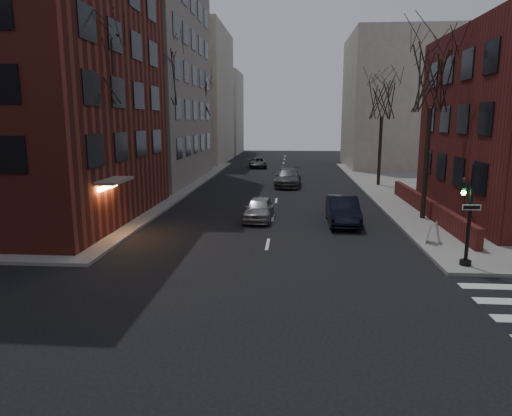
# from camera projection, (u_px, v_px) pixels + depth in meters

# --- Properties ---
(ground) EXTENTS (160.00, 160.00, 0.00)m
(ground) POSITION_uv_depth(u_px,v_px,m) (239.00, 392.00, 9.88)
(ground) COLOR black
(ground) RESTS_ON ground
(building_left_tan) EXTENTS (18.00, 18.00, 28.00)m
(building_left_tan) POSITION_uv_depth(u_px,v_px,m) (96.00, 29.00, 41.81)
(building_left_tan) COLOR gray
(building_left_tan) RESTS_ON ground
(low_wall_right) EXTENTS (0.35, 16.00, 1.00)m
(low_wall_right) POSITION_uv_depth(u_px,v_px,m) (427.00, 206.00, 27.66)
(low_wall_right) COLOR #571B19
(low_wall_right) RESTS_ON sidewalk_far_right
(building_distant_la) EXTENTS (14.00, 16.00, 18.00)m
(building_distant_la) POSITION_uv_depth(u_px,v_px,m) (176.00, 97.00, 63.16)
(building_distant_la) COLOR beige
(building_distant_la) RESTS_ON ground
(building_distant_ra) EXTENTS (14.00, 14.00, 16.00)m
(building_distant_ra) POSITION_uv_depth(u_px,v_px,m) (405.00, 102.00, 56.18)
(building_distant_ra) COLOR beige
(building_distant_ra) RESTS_ON ground
(building_distant_lb) EXTENTS (10.00, 12.00, 14.00)m
(building_distant_lb) POSITION_uv_depth(u_px,v_px,m) (212.00, 113.00, 80.03)
(building_distant_lb) COLOR beige
(building_distant_lb) RESTS_ON ground
(traffic_signal) EXTENTS (0.76, 0.44, 4.00)m
(traffic_signal) POSITION_uv_depth(u_px,v_px,m) (467.00, 222.00, 17.73)
(traffic_signal) COLOR black
(traffic_signal) RESTS_ON sidewalk_far_right
(tree_left_a) EXTENTS (4.18, 4.18, 10.26)m
(tree_left_a) POSITION_uv_depth(u_px,v_px,m) (94.00, 65.00, 22.65)
(tree_left_a) COLOR #2D231C
(tree_left_a) RESTS_ON sidewalk_far_left
(tree_left_b) EXTENTS (4.40, 4.40, 10.80)m
(tree_left_b) POSITION_uv_depth(u_px,v_px,m) (161.00, 78.00, 34.32)
(tree_left_b) COLOR #2D231C
(tree_left_b) RESTS_ON sidewalk_far_left
(tree_left_c) EXTENTS (3.96, 3.96, 9.72)m
(tree_left_c) POSITION_uv_depth(u_px,v_px,m) (199.00, 99.00, 48.19)
(tree_left_c) COLOR #2D231C
(tree_left_c) RESTS_ON sidewalk_far_left
(tree_right_a) EXTENTS (3.96, 3.96, 9.72)m
(tree_right_a) POSITION_uv_depth(u_px,v_px,m) (432.00, 79.00, 25.32)
(tree_right_a) COLOR #2D231C
(tree_right_a) RESTS_ON sidewalk_far_right
(tree_right_b) EXTENTS (3.74, 3.74, 9.18)m
(tree_right_b) POSITION_uv_depth(u_px,v_px,m) (383.00, 99.00, 39.11)
(tree_right_b) COLOR #2D231C
(tree_right_b) RESTS_ON sidewalk_far_right
(streetlamp_near) EXTENTS (0.36, 0.36, 6.28)m
(streetlamp_near) POSITION_uv_depth(u_px,v_px,m) (156.00, 143.00, 31.24)
(streetlamp_near) COLOR black
(streetlamp_near) RESTS_ON sidewalk_far_left
(streetlamp_far) EXTENTS (0.36, 0.36, 6.28)m
(streetlamp_far) POSITION_uv_depth(u_px,v_px,m) (209.00, 134.00, 50.82)
(streetlamp_far) COLOR black
(streetlamp_far) RESTS_ON sidewalk_far_left
(parked_sedan) EXTENTS (1.68, 4.75, 1.56)m
(parked_sedan) POSITION_uv_depth(u_px,v_px,m) (343.00, 210.00, 25.74)
(parked_sedan) COLOR black
(parked_sedan) RESTS_ON ground
(car_lane_silver) EXTENTS (1.79, 4.04, 1.35)m
(car_lane_silver) POSITION_uv_depth(u_px,v_px,m) (259.00, 209.00, 26.72)
(car_lane_silver) COLOR gray
(car_lane_silver) RESTS_ON ground
(car_lane_gray) EXTENTS (2.48, 5.44, 1.54)m
(car_lane_gray) POSITION_uv_depth(u_px,v_px,m) (288.00, 178.00, 40.43)
(car_lane_gray) COLOR #414146
(car_lane_gray) RESTS_ON ground
(car_lane_far) EXTENTS (2.57, 4.70, 1.25)m
(car_lane_far) POSITION_uv_depth(u_px,v_px,m) (258.00, 163.00, 56.42)
(car_lane_far) COLOR #38383C
(car_lane_far) RESTS_ON ground
(sandwich_board) EXTENTS (0.64, 0.73, 0.97)m
(sandwich_board) POSITION_uv_depth(u_px,v_px,m) (433.00, 232.00, 21.30)
(sandwich_board) COLOR white
(sandwich_board) RESTS_ON sidewalk_far_right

